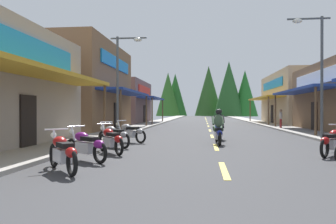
# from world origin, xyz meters

# --- Properties ---
(ground) EXTENTS (10.18, 99.05, 0.10)m
(ground) POSITION_xyz_m (0.00, 34.52, -0.05)
(ground) COLOR #38383A
(sidewalk_left) EXTENTS (2.19, 99.05, 0.12)m
(sidewalk_left) POSITION_xyz_m (-6.18, 34.52, 0.06)
(sidewalk_left) COLOR #9E9991
(sidewalk_left) RESTS_ON ground
(sidewalk_right) EXTENTS (2.19, 99.05, 0.12)m
(sidewalk_right) POSITION_xyz_m (6.18, 34.52, 0.06)
(sidewalk_right) COLOR #9E9991
(sidewalk_right) RESTS_ON ground
(centerline_dashes) EXTENTS (0.16, 71.54, 0.01)m
(centerline_dashes) POSITION_xyz_m (0.00, 36.36, 0.01)
(centerline_dashes) COLOR #E0C64C
(centerline_dashes) RESTS_ON ground
(storefront_left_middle) EXTENTS (8.33, 10.79, 6.65)m
(storefront_left_middle) POSITION_xyz_m (-10.51, 23.58, 3.32)
(storefront_left_middle) COLOR brown
(storefront_left_middle) RESTS_ON ground
(storefront_left_far) EXTENTS (9.70, 10.03, 4.89)m
(storefront_left_far) POSITION_xyz_m (-11.18, 35.95, 2.45)
(storefront_left_far) COLOR brown
(storefront_left_far) RESTS_ON ground
(storefront_right_far) EXTENTS (7.83, 13.76, 5.64)m
(storefront_right_far) POSITION_xyz_m (10.26, 36.52, 2.82)
(storefront_right_far) COLOR tan
(storefront_right_far) RESTS_ON ground
(streetlamp_left) EXTENTS (2.12, 0.30, 5.81)m
(streetlamp_left) POSITION_xyz_m (-5.15, 17.49, 3.82)
(streetlamp_left) COLOR #474C51
(streetlamp_left) RESTS_ON ground
(streetlamp_right) EXTENTS (2.12, 0.30, 6.29)m
(streetlamp_right) POSITION_xyz_m (5.17, 16.22, 4.09)
(streetlamp_right) COLOR #474C51
(streetlamp_right) RESTS_ON ground
(motorcycle_parked_right_3) EXTENTS (1.43, 1.72, 1.04)m
(motorcycle_parked_right_3) POSITION_xyz_m (3.74, 10.25, 0.49)
(motorcycle_parked_right_3) COLOR black
(motorcycle_parked_right_3) RESTS_ON ground
(motorcycle_parked_left_0) EXTENTS (1.46, 1.69, 1.04)m
(motorcycle_parked_left_0) POSITION_xyz_m (-3.96, 6.66, 0.49)
(motorcycle_parked_left_0) COLOR black
(motorcycle_parked_left_0) RESTS_ON ground
(motorcycle_parked_left_1) EXTENTS (1.77, 1.37, 1.04)m
(motorcycle_parked_left_1) POSITION_xyz_m (-3.99, 8.33, 0.49)
(motorcycle_parked_left_1) COLOR black
(motorcycle_parked_left_1) RESTS_ON ground
(motorcycle_parked_left_2) EXTENTS (1.41, 1.74, 1.04)m
(motorcycle_parked_left_2) POSITION_xyz_m (-3.75, 10.11, 0.49)
(motorcycle_parked_left_2) COLOR black
(motorcycle_parked_left_2) RESTS_ON ground
(motorcycle_parked_left_3) EXTENTS (1.73, 1.42, 1.04)m
(motorcycle_parked_left_3) POSITION_xyz_m (-4.15, 11.93, 0.49)
(motorcycle_parked_left_3) COLOR black
(motorcycle_parked_left_3) RESTS_ON ground
(motorcycle_parked_left_4) EXTENTS (1.86, 1.23, 1.04)m
(motorcycle_parked_left_4) POSITION_xyz_m (-3.96, 13.92, 0.49)
(motorcycle_parked_left_4) COLOR black
(motorcycle_parked_left_4) RESTS_ON ground
(rider_cruising_lead) EXTENTS (0.60, 2.14, 1.57)m
(rider_cruising_lead) POSITION_xyz_m (0.14, 13.55, 0.66)
(rider_cruising_lead) COLOR black
(rider_cruising_lead) RESTS_ON ground
(rider_cruising_trailing) EXTENTS (0.60, 2.14, 1.57)m
(rider_cruising_trailing) POSITION_xyz_m (0.33, 15.88, 0.66)
(rider_cruising_trailing) COLOR black
(rider_cruising_trailing) RESTS_ON ground
(pedestrian_browsing) EXTENTS (0.27, 0.57, 1.61)m
(pedestrian_browsing) POSITION_xyz_m (5.65, 25.59, 0.93)
(pedestrian_browsing) COLOR maroon
(pedestrian_browsing) RESTS_ON ground
(treeline_backdrop) EXTENTS (26.51, 14.55, 13.98)m
(treeline_backdrop) POSITION_xyz_m (1.35, 85.52, 6.29)
(treeline_backdrop) COLOR #264C23
(treeline_backdrop) RESTS_ON ground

